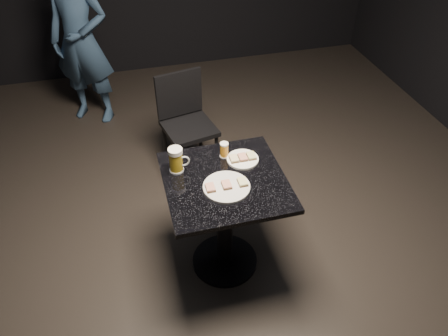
{
  "coord_description": "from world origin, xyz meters",
  "views": [
    {
      "loc": [
        -0.49,
        -1.83,
        2.42
      ],
      "look_at": [
        0.0,
        0.02,
        0.82
      ],
      "focal_mm": 35.0,
      "sensor_mm": 36.0,
      "label": 1
    }
  ],
  "objects": [
    {
      "name": "floor",
      "position": [
        0.0,
        0.0,
        0.0
      ],
      "size": [
        6.0,
        6.0,
        0.0
      ],
      "primitive_type": "plane",
      "color": "black",
      "rests_on": "ground"
    },
    {
      "name": "plate_large",
      "position": [
        -0.01,
        -0.07,
        0.76
      ],
      "size": [
        0.27,
        0.27,
        0.01
      ],
      "primitive_type": "cylinder",
      "color": "silver",
      "rests_on": "table"
    },
    {
      "name": "plate_small",
      "position": [
        0.15,
        0.14,
        0.76
      ],
      "size": [
        0.19,
        0.19,
        0.01
      ],
      "primitive_type": "cylinder",
      "color": "white",
      "rests_on": "table"
    },
    {
      "name": "patron",
      "position": [
        -0.78,
        2.1,
        0.79
      ],
      "size": [
        0.69,
        0.6,
        1.58
      ],
      "primitive_type": "imported",
      "rotation": [
        0.0,
        0.0,
        -0.47
      ],
      "color": "navy",
      "rests_on": "floor"
    },
    {
      "name": "table",
      "position": [
        0.0,
        0.0,
        0.51
      ],
      "size": [
        0.7,
        0.7,
        0.75
      ],
      "color": "black",
      "rests_on": "floor"
    },
    {
      "name": "beer_mug",
      "position": [
        -0.25,
        0.15,
        0.83
      ],
      "size": [
        0.12,
        0.09,
        0.16
      ],
      "color": "white",
      "rests_on": "table"
    },
    {
      "name": "beer_tumbler",
      "position": [
        0.05,
        0.21,
        0.8
      ],
      "size": [
        0.06,
        0.06,
        0.1
      ],
      "color": "silver",
      "rests_on": "table"
    },
    {
      "name": "chair",
      "position": [
        -0.04,
        1.06,
        0.5
      ],
      "size": [
        0.45,
        0.45,
        0.86
      ],
      "color": "black",
      "rests_on": "floor"
    },
    {
      "name": "canapes_on_plate_large",
      "position": [
        -0.01,
        -0.07,
        0.77
      ],
      "size": [
        0.24,
        0.07,
        0.02
      ],
      "color": "#4C3521",
      "rests_on": "plate_large"
    },
    {
      "name": "canapes_on_plate_small",
      "position": [
        0.15,
        0.14,
        0.77
      ],
      "size": [
        0.16,
        0.07,
        0.02
      ],
      "color": "#4C3521",
      "rests_on": "plate_small"
    }
  ]
}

